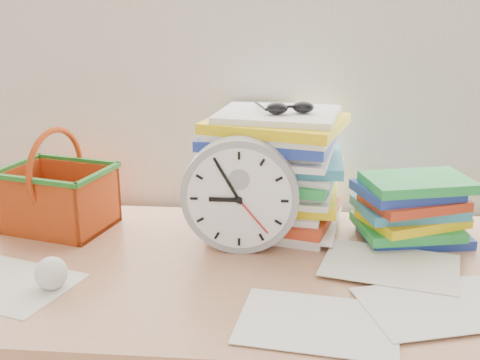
# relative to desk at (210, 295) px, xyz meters

# --- Properties ---
(desk) EXTENTS (1.40, 0.70, 0.75)m
(desk) POSITION_rel_desk_xyz_m (0.00, 0.00, 0.00)
(desk) COLOR #B37954
(desk) RESTS_ON ground
(paper_stack) EXTENTS (0.37, 0.32, 0.30)m
(paper_stack) POSITION_rel_desk_xyz_m (0.13, 0.23, 0.22)
(paper_stack) COLOR white
(paper_stack) RESTS_ON desk
(clock) EXTENTS (0.27, 0.05, 0.27)m
(clock) POSITION_rel_desk_xyz_m (0.06, 0.09, 0.21)
(clock) COLOR #95969B
(clock) RESTS_ON desk
(sunglasses) EXTENTS (0.16, 0.14, 0.03)m
(sunglasses) POSITION_rel_desk_xyz_m (0.17, 0.21, 0.39)
(sunglasses) COLOR black
(sunglasses) RESTS_ON paper_stack
(book_stack) EXTENTS (0.32, 0.28, 0.16)m
(book_stack) POSITION_rel_desk_xyz_m (0.46, 0.18, 0.15)
(book_stack) COLOR white
(book_stack) RESTS_ON desk
(basket) EXTENTS (0.29, 0.25, 0.25)m
(basket) POSITION_rel_desk_xyz_m (-0.40, 0.18, 0.20)
(basket) COLOR #C54613
(basket) RESTS_ON desk
(crumpled_ball) EXTENTS (0.07, 0.07, 0.07)m
(crumpled_ball) POSITION_rel_desk_xyz_m (-0.30, -0.13, 0.11)
(crumpled_ball) COLOR white
(crumpled_ball) RESTS_ON desk
(scattered_papers) EXTENTS (1.26, 0.42, 0.02)m
(scattered_papers) POSITION_rel_desk_xyz_m (0.00, 0.00, 0.08)
(scattered_papers) COLOR white
(scattered_papers) RESTS_ON desk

